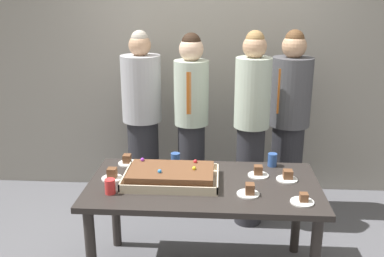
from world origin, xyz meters
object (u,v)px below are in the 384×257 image
at_px(plated_slice_center_front, 127,161).
at_px(person_striped_tie_right, 289,121).
at_px(person_far_right_suit, 191,121).
at_px(plated_slice_center_back, 287,177).
at_px(person_green_shirt_behind, 251,127).
at_px(plated_slice_near_left, 112,175).
at_px(plated_slice_far_left, 258,173).
at_px(drink_cup_nearest, 175,159).
at_px(party_table, 203,195).
at_px(drink_cup_far_end, 110,186).
at_px(person_serving_front, 142,119).
at_px(sheet_cake, 171,176).
at_px(drink_cup_middle, 272,160).
at_px(plated_slice_near_right, 249,191).
at_px(plated_slice_far_right, 303,200).

bearing_deg(plated_slice_center_front, person_striped_tie_right, 29.43).
bearing_deg(person_far_right_suit, plated_slice_center_back, 43.63).
bearing_deg(person_far_right_suit, person_green_shirt_behind, 73.44).
bearing_deg(plated_slice_near_left, plated_slice_far_left, 6.67).
distance_m(plated_slice_center_back, drink_cup_nearest, 0.85).
distance_m(plated_slice_center_front, drink_cup_nearest, 0.38).
bearing_deg(person_striped_tie_right, party_table, 7.64).
bearing_deg(plated_slice_far_left, party_table, -158.22).
bearing_deg(plated_slice_center_front, person_far_right_suit, 56.54).
bearing_deg(drink_cup_far_end, plated_slice_far_left, 19.71).
bearing_deg(plated_slice_near_left, person_serving_front, 88.47).
xyz_separation_m(sheet_cake, person_serving_front, (-0.40, 1.12, 0.09)).
xyz_separation_m(person_green_shirt_behind, person_far_right_suit, (-0.53, 0.20, -0.02)).
height_order(plated_slice_near_left, person_far_right_suit, person_far_right_suit).
bearing_deg(drink_cup_middle, plated_slice_near_left, -164.81).
relative_size(plated_slice_near_left, person_far_right_suit, 0.09).
height_order(plated_slice_near_left, plated_slice_near_right, same).
xyz_separation_m(drink_cup_nearest, drink_cup_far_end, (-0.38, -0.51, 0.00)).
height_order(person_green_shirt_behind, person_far_right_suit, person_green_shirt_behind).
distance_m(plated_slice_near_left, drink_cup_nearest, 0.51).
relative_size(sheet_cake, drink_cup_nearest, 6.57).
relative_size(sheet_cake, person_far_right_suit, 0.39).
bearing_deg(sheet_cake, person_serving_front, 109.54).
xyz_separation_m(sheet_cake, drink_cup_far_end, (-0.38, -0.21, 0.00)).
bearing_deg(sheet_cake, person_green_shirt_behind, 52.87).
relative_size(plated_slice_near_right, plated_slice_far_right, 1.00).
height_order(plated_slice_near_right, person_green_shirt_behind, person_green_shirt_behind).
xyz_separation_m(plated_slice_near_right, plated_slice_center_front, (-0.91, 0.49, -0.00)).
bearing_deg(sheet_cake, drink_cup_nearest, 90.24).
relative_size(plated_slice_center_front, person_green_shirt_behind, 0.09).
distance_m(plated_slice_near_left, person_green_shirt_behind, 1.29).
relative_size(plated_slice_far_left, plated_slice_far_right, 1.00).
height_order(plated_slice_center_front, drink_cup_middle, drink_cup_middle).
bearing_deg(person_far_right_suit, drink_cup_middle, 49.72).
height_order(plated_slice_far_left, drink_cup_middle, drink_cup_middle).
distance_m(plated_slice_near_left, person_serving_front, 1.10).
relative_size(sheet_cake, plated_slice_far_left, 4.38).
xyz_separation_m(plated_slice_near_left, person_striped_tie_right, (1.39, 1.04, 0.12)).
distance_m(plated_slice_near_right, drink_cup_far_end, 0.91).
xyz_separation_m(party_table, person_serving_front, (-0.62, 1.12, 0.23)).
xyz_separation_m(party_table, drink_cup_middle, (0.51, 0.35, 0.14)).
bearing_deg(plated_slice_far_right, plated_slice_far_left, 121.25).
bearing_deg(drink_cup_far_end, person_far_right_suit, 69.31).
xyz_separation_m(plated_slice_near_left, plated_slice_far_right, (1.29, -0.29, -0.01)).
height_order(plated_slice_near_left, drink_cup_far_end, drink_cup_far_end).
relative_size(person_serving_front, person_far_right_suit, 1.00).
height_order(party_table, drink_cup_far_end, drink_cup_far_end).
bearing_deg(drink_cup_nearest, person_green_shirt_behind, 39.14).
height_order(plated_slice_far_left, person_striped_tie_right, person_striped_tie_right).
xyz_separation_m(plated_slice_center_front, drink_cup_middle, (1.11, 0.03, 0.03)).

